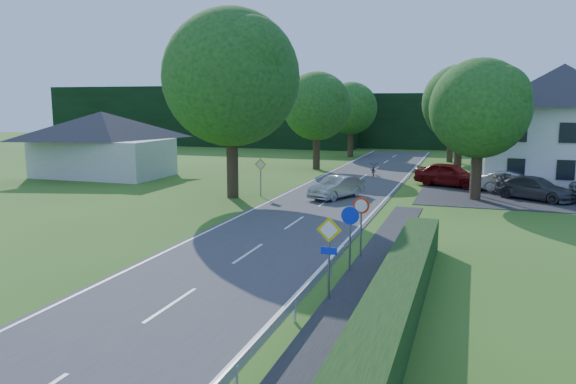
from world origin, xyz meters
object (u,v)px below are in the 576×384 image
(motorcycle, at_px, (373,169))
(parked_car_silver_a, at_px, (513,182))
(parked_car_grey, at_px, (535,188))
(parasol, at_px, (541,175))
(streetlight, at_px, (472,126))
(moving_car, at_px, (337,187))
(parked_car_red, at_px, (450,174))

(motorcycle, bearing_deg, parked_car_silver_a, -38.91)
(motorcycle, xyz_separation_m, parked_car_grey, (11.34, -7.93, 0.15))
(parasol, bearing_deg, parked_car_silver_a, -140.29)
(streetlight, relative_size, motorcycle, 3.89)
(motorcycle, height_order, parasol, parasol)
(moving_car, distance_m, parked_car_grey, 12.17)
(motorcycle, relative_size, parked_car_silver_a, 0.49)
(parked_car_red, height_order, parked_car_grey, parked_car_red)
(streetlight, height_order, moving_car, streetlight)
(parked_car_red, relative_size, parasol, 2.14)
(parked_car_silver_a, bearing_deg, parked_car_red, 81.04)
(moving_car, bearing_deg, motorcycle, 111.06)
(streetlight, xyz_separation_m, parasol, (4.61, 3.08, -3.39))
(motorcycle, distance_m, parked_car_silver_a, 11.54)
(parked_car_red, xyz_separation_m, parasol, (5.91, 0.08, 0.20))
(motorcycle, xyz_separation_m, parked_car_red, (6.13, -3.97, 0.30))
(moving_car, bearing_deg, parked_car_silver_a, 52.05)
(moving_car, height_order, parked_car_silver_a, parked_car_silver_a)
(moving_car, relative_size, parked_car_silver_a, 0.99)
(parasol, bearing_deg, motorcycle, 162.06)
(parked_car_red, bearing_deg, parked_car_silver_a, -88.68)
(parked_car_grey, bearing_deg, moving_car, 137.69)
(motorcycle, bearing_deg, streetlight, -54.02)
(motorcycle, relative_size, parked_car_grey, 0.43)
(parked_car_silver_a, bearing_deg, motorcycle, 72.78)
(parked_car_grey, height_order, parasol, parasol)
(moving_car, relative_size, parasol, 1.80)
(moving_car, bearing_deg, parked_car_grey, 39.03)
(parked_car_red, height_order, parked_car_silver_a, parked_car_red)
(streetlight, bearing_deg, parked_car_red, 113.38)
(moving_car, xyz_separation_m, motorcycle, (0.34, 11.34, -0.15))
(parked_car_grey, bearing_deg, parked_car_red, 84.25)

